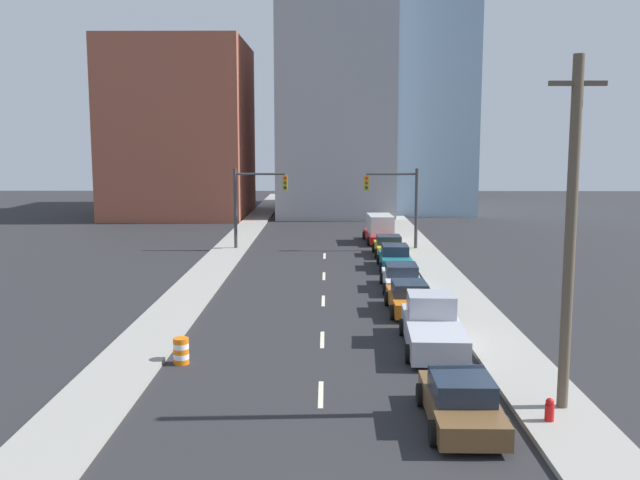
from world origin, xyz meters
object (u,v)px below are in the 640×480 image
object	(u,v)px
utility_pole_right_near	(570,235)
pickup_truck_silver	(433,327)
sedan_white	(401,278)
box_truck_red	(380,229)
traffic_signal_right	(401,198)
fire_hydrant	(549,413)
traffic_signal_left	(250,198)
sedan_orange	(409,298)
traffic_barrel	(181,351)
sedan_teal	(395,258)
sedan_brown	(461,402)
sedan_yellow	(389,246)

from	to	relation	value
utility_pole_right_near	pickup_truck_silver	xyz separation A→B (m)	(-2.85, 6.66, -4.48)
pickup_truck_silver	sedan_white	bearing A→B (deg)	92.98
pickup_truck_silver	box_truck_red	bearing A→B (deg)	92.44
traffic_signal_right	fire_hydrant	size ratio (longest dim) A/B	7.11
traffic_signal_left	box_truck_red	world-z (taller)	traffic_signal_left
utility_pole_right_near	fire_hydrant	xyz separation A→B (m)	(-0.71, -1.07, -4.87)
sedan_orange	sedan_white	bearing A→B (deg)	87.43
traffic_barrel	box_truck_red	bearing A→B (deg)	73.07
sedan_orange	sedan_teal	xyz separation A→B (m)	(0.40, 11.52, 0.01)
traffic_signal_right	sedan_white	bearing A→B (deg)	-95.57
traffic_signal_left	sedan_brown	bearing A→B (deg)	-73.77
traffic_signal_left	fire_hydrant	distance (m)	34.48
utility_pole_right_near	sedan_yellow	world-z (taller)	utility_pole_right_near
sedan_brown	box_truck_red	size ratio (longest dim) A/B	0.80
utility_pole_right_near	pickup_truck_silver	world-z (taller)	utility_pole_right_near
fire_hydrant	traffic_signal_right	bearing A→B (deg)	91.61
traffic_signal_left	sedan_brown	distance (m)	33.56
utility_pole_right_near	fire_hydrant	size ratio (longest dim) A/B	12.33
fire_hydrant	pickup_truck_silver	size ratio (longest dim) A/B	0.14
pickup_truck_silver	box_truck_red	xyz separation A→B (m)	(0.04, 28.53, 0.22)
traffic_signal_left	fire_hydrant	bearing A→B (deg)	-69.90
utility_pole_right_near	sedan_teal	world-z (taller)	utility_pole_right_near
traffic_signal_left	box_truck_red	bearing A→B (deg)	22.68
traffic_signal_right	box_truck_red	bearing A→B (deg)	106.52
sedan_orange	sedan_yellow	xyz separation A→B (m)	(0.46, 16.65, -0.02)
sedan_white	box_truck_red	world-z (taller)	box_truck_red
traffic_barrel	traffic_signal_left	bearing A→B (deg)	90.71
sedan_orange	sedan_white	xyz separation A→B (m)	(0.17, 5.24, -0.04)
sedan_white	box_truck_red	distance (m)	17.64
traffic_signal_right	sedan_white	world-z (taller)	traffic_signal_right
sedan_white	traffic_signal_right	bearing A→B (deg)	85.63
sedan_brown	sedan_yellow	xyz separation A→B (m)	(0.51, 29.90, -0.02)
sedan_white	sedan_yellow	bearing A→B (deg)	89.76
traffic_signal_left	sedan_yellow	size ratio (longest dim) A/B	1.40
traffic_signal_left	traffic_barrel	bearing A→B (deg)	-89.29
pickup_truck_silver	box_truck_red	world-z (taller)	box_truck_red
traffic_signal_right	utility_pole_right_near	xyz separation A→B (m)	(1.61, -31.14, 1.45)
traffic_signal_left	pickup_truck_silver	size ratio (longest dim) A/B	0.99
traffic_signal_left	sedan_teal	bearing A→B (deg)	-36.74
fire_hydrant	sedan_white	xyz separation A→B (m)	(-2.23, 18.62, 0.21)
traffic_signal_right	sedan_teal	distance (m)	8.04
traffic_barrel	sedan_white	xyz separation A→B (m)	(9.23, 13.08, 0.15)
sedan_teal	sedan_brown	bearing A→B (deg)	-90.56
traffic_signal_right	sedan_brown	distance (m)	32.27
fire_hydrant	sedan_teal	distance (m)	24.99
fire_hydrant	traffic_barrel	bearing A→B (deg)	154.18
utility_pole_right_near	sedan_white	world-z (taller)	utility_pole_right_near
traffic_signal_right	pickup_truck_silver	xyz separation A→B (m)	(-1.24, -24.48, -3.03)
sedan_brown	pickup_truck_silver	world-z (taller)	pickup_truck_silver
traffic_barrel	sedan_teal	bearing A→B (deg)	63.96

